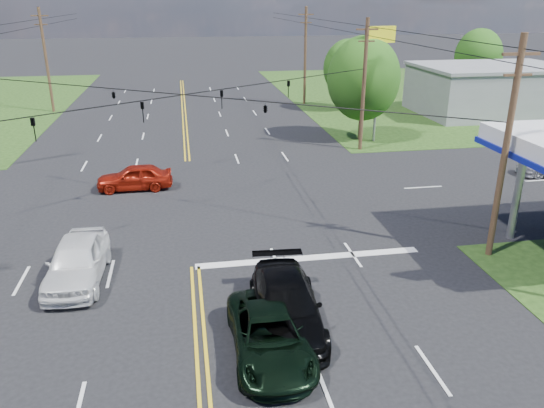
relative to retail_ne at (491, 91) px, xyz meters
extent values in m
plane|color=black|center=(-30.00, -20.00, -2.20)|extent=(280.00, 280.00, 0.00)
cube|color=#1B3812|center=(5.00, 12.00, -2.20)|extent=(46.00, 48.00, 0.03)
cube|color=silver|center=(-25.00, -28.00, -2.20)|extent=(10.00, 0.50, 0.02)
cube|color=slate|center=(0.00, 0.00, 0.00)|extent=(14.00, 10.00, 4.40)
cylinder|color=#A5A5AA|center=(-15.00, -27.50, 0.12)|extent=(0.36, 0.36, 4.65)
cylinder|color=#432F1C|center=(-17.00, -29.00, 2.55)|extent=(0.28, 0.28, 9.50)
cube|color=#432F1C|center=(-17.00, -29.00, 6.50)|extent=(1.60, 0.12, 0.12)
cube|color=#432F1C|center=(-17.00, -29.00, 5.70)|extent=(1.20, 0.10, 0.10)
cylinder|color=#432F1C|center=(-17.00, -11.00, 2.55)|extent=(0.28, 0.28, 9.50)
cube|color=#432F1C|center=(-17.00, -11.00, 6.50)|extent=(1.60, 0.12, 0.12)
cube|color=#432F1C|center=(-17.00, -11.00, 5.70)|extent=(1.20, 0.10, 0.10)
cylinder|color=#432F1C|center=(-43.00, 8.00, 2.80)|extent=(0.28, 0.28, 10.00)
cube|color=#432F1C|center=(-43.00, 8.00, 7.00)|extent=(1.60, 0.12, 0.12)
cube|color=#432F1C|center=(-43.00, 8.00, 6.20)|extent=(1.20, 0.10, 0.10)
cylinder|color=#432F1C|center=(-17.00, 8.00, 2.80)|extent=(0.28, 0.28, 10.00)
cube|color=#432F1C|center=(-17.00, 8.00, 7.00)|extent=(1.60, 0.12, 0.12)
cube|color=#432F1C|center=(-17.00, 8.00, 6.20)|extent=(1.20, 0.10, 0.10)
imported|color=black|center=(-36.50, -24.50, 3.22)|extent=(0.17, 0.21, 1.05)
imported|color=black|center=(-32.08, -21.44, 3.22)|extent=(0.17, 0.21, 1.05)
imported|color=black|center=(-27.92, -18.56, 3.22)|extent=(0.17, 0.21, 1.05)
imported|color=black|center=(-23.50, -15.50, 3.22)|extent=(0.17, 0.21, 1.05)
imported|color=black|center=(-33.90, -17.30, 3.50)|extent=(1.24, 0.26, 0.50)
imported|color=black|center=(-26.10, -22.70, 3.50)|extent=(1.24, 0.26, 0.50)
cylinder|color=black|center=(-17.00, -22.00, 6.70)|extent=(0.04, 100.00, 0.04)
cylinder|color=black|center=(-17.00, -22.00, 6.10)|extent=(0.04, 100.00, 0.04)
cylinder|color=#432F1C|center=(-16.00, -8.00, -0.55)|extent=(0.36, 0.36, 3.30)
ellipsoid|color=#234C14|center=(-16.00, -8.00, 2.67)|extent=(5.70, 5.70, 6.60)
cylinder|color=#432F1C|center=(-13.50, 4.00, -0.77)|extent=(0.36, 0.36, 2.86)
ellipsoid|color=#234C14|center=(-13.50, 4.00, 2.03)|extent=(4.94, 4.94, 5.72)
cylinder|color=#432F1C|center=(4.00, 10.00, -0.66)|extent=(0.36, 0.36, 3.08)
ellipsoid|color=#234C14|center=(4.00, 10.00, 2.35)|extent=(5.32, 5.32, 6.16)
imported|color=black|center=(-27.82, -34.38, -1.48)|extent=(2.39, 5.17, 1.44)
imported|color=black|center=(-27.00, -32.88, -1.38)|extent=(2.63, 5.78, 1.64)
imported|color=white|center=(-34.67, -28.33, -1.32)|extent=(2.25, 5.23, 1.76)
imported|color=#98190B|center=(-33.19, -17.35, -1.45)|extent=(4.43, 1.80, 1.51)
cylinder|color=#A5A5AA|center=(-15.13, -8.77, 2.20)|extent=(0.20, 0.20, 8.80)
cube|color=#FFF41A|center=(-15.13, -8.77, 6.00)|extent=(2.42, 0.72, 1.21)
camera|label=1|loc=(-30.12, -48.37, 8.50)|focal=35.00mm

